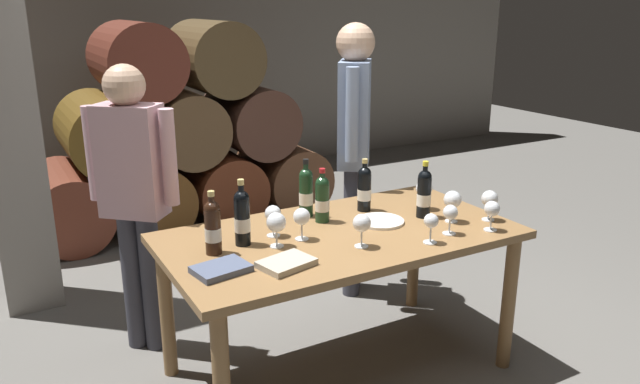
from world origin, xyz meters
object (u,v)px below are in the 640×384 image
(wine_glass_0, at_px, (302,217))
(wine_glass_5, at_px, (273,215))
(wine_glass_1, at_px, (450,214))
(wine_glass_7, at_px, (431,222))
(wine_bottle_2, at_px, (213,227))
(serving_plate, at_px, (380,221))
(wine_glass_4, at_px, (453,200))
(wine_bottle_1, at_px, (242,217))
(taster_seated_left, at_px, (133,186))
(wine_glass_2, at_px, (276,223))
(wine_glass_8, at_px, (362,224))
(dining_table, at_px, (340,250))
(wine_bottle_4, at_px, (364,188))
(wine_glass_6, at_px, (492,210))
(sommelier_presenting, at_px, (354,135))
(wine_bottle_0, at_px, (322,199))
(wine_bottle_3, at_px, (424,193))
(wine_bottle_5, at_px, (306,192))
(tasting_notebook, at_px, (286,263))
(wine_glass_3, at_px, (490,199))
(leather_ledger, at_px, (221,269))

(wine_glass_0, relative_size, wine_glass_5, 1.01)
(wine_glass_1, xyz_separation_m, wine_glass_7, (-0.15, -0.05, -0.00))
(wine_bottle_2, relative_size, serving_plate, 1.20)
(wine_glass_4, bearing_deg, wine_bottle_1, 167.44)
(wine_glass_7, relative_size, taster_seated_left, 0.09)
(wine_glass_2, distance_m, wine_glass_8, 0.39)
(wine_glass_4, bearing_deg, wine_glass_7, -147.91)
(wine_glass_4, relative_size, serving_plate, 0.68)
(dining_table, height_order, wine_glass_4, wine_glass_4)
(wine_bottle_4, distance_m, taster_seated_left, 1.20)
(dining_table, height_order, wine_glass_6, wine_glass_6)
(wine_bottle_1, bearing_deg, wine_glass_0, -16.16)
(wine_glass_1, bearing_deg, dining_table, 148.16)
(wine_bottle_1, relative_size, wine_glass_6, 2.08)
(wine_glass_5, distance_m, sommelier_presenting, 1.08)
(dining_table, height_order, wine_bottle_0, wine_bottle_0)
(wine_bottle_3, relative_size, wine_glass_0, 1.93)
(wine_bottle_3, bearing_deg, serving_plate, 171.41)
(serving_plate, bearing_deg, taster_seated_left, 146.40)
(wine_bottle_5, bearing_deg, wine_glass_7, -62.32)
(wine_glass_5, bearing_deg, sommelier_presenting, 36.85)
(wine_bottle_2, relative_size, wine_glass_2, 1.77)
(wine_bottle_0, bearing_deg, dining_table, -88.68)
(wine_glass_4, bearing_deg, wine_bottle_4, 128.05)
(dining_table, distance_m, wine_glass_7, 0.47)
(wine_bottle_5, distance_m, wine_glass_8, 0.50)
(wine_glass_2, distance_m, wine_glass_6, 1.05)
(wine_bottle_2, distance_m, wine_bottle_5, 0.64)
(wine_glass_7, xyz_separation_m, tasting_notebook, (-0.70, 0.09, -0.09))
(wine_bottle_5, bearing_deg, wine_bottle_4, -13.00)
(wine_bottle_1, distance_m, wine_glass_3, 1.26)
(leather_ledger, xyz_separation_m, serving_plate, (0.91, 0.17, -0.01))
(dining_table, distance_m, wine_glass_6, 0.76)
(wine_glass_6, height_order, tasting_notebook, wine_glass_6)
(wine_bottle_2, distance_m, wine_glass_4, 1.21)
(wine_glass_3, height_order, wine_glass_8, same)
(wine_bottle_5, bearing_deg, wine_glass_0, -121.51)
(tasting_notebook, bearing_deg, sommelier_presenting, 32.17)
(wine_bottle_1, bearing_deg, wine_glass_1, -21.47)
(wine_bottle_0, bearing_deg, wine_bottle_5, 103.18)
(wine_bottle_2, bearing_deg, dining_table, -4.51)
(wine_bottle_2, bearing_deg, wine_bottle_0, 11.67)
(wine_glass_4, bearing_deg, wine_glass_8, -174.26)
(wine_glass_6, relative_size, serving_plate, 0.62)
(serving_plate, bearing_deg, wine_bottle_3, -8.59)
(wine_bottle_1, relative_size, wine_bottle_4, 1.10)
(wine_bottle_4, bearing_deg, wine_glass_2, -159.38)
(wine_bottle_0, bearing_deg, wine_glass_8, -91.11)
(wine_glass_6, distance_m, wine_glass_8, 0.68)
(sommelier_presenting, bearing_deg, wine_glass_4, -88.69)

